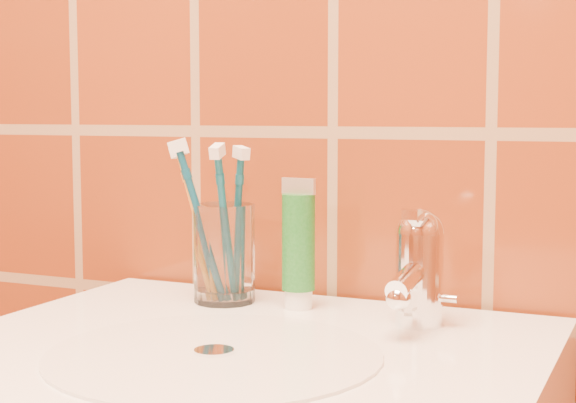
% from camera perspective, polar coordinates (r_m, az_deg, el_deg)
% --- Properties ---
extents(glass_tumbler, '(0.08, 0.08, 0.11)m').
position_cam_1_polar(glass_tumbler, '(1.00, -4.14, -3.36)').
color(glass_tumbler, white).
rests_on(glass_tumbler, pedestal_sink).
extents(toothpaste_tube, '(0.04, 0.04, 0.14)m').
position_cam_1_polar(toothpaste_tube, '(0.96, 0.68, -3.02)').
color(toothpaste_tube, white).
rests_on(toothpaste_tube, pedestal_sink).
extents(faucet, '(0.05, 0.11, 0.12)m').
position_cam_1_polar(faucet, '(0.90, 8.43, -4.01)').
color(faucet, white).
rests_on(faucet, pedestal_sink).
extents(toothbrush_0, '(0.08, 0.07, 0.19)m').
position_cam_1_polar(toothbrush_0, '(0.99, -3.35, -1.57)').
color(toothbrush_0, '#0B4C63').
rests_on(toothbrush_0, glass_tumbler).
extents(toothbrush_1, '(0.12, 0.11, 0.19)m').
position_cam_1_polar(toothbrush_1, '(1.01, -5.80, -1.42)').
color(toothbrush_1, orange).
rests_on(toothbrush_1, glass_tumbler).
extents(toothbrush_2, '(0.04, 0.12, 0.20)m').
position_cam_1_polar(toothbrush_2, '(0.97, -4.09, -1.62)').
color(toothbrush_2, '#0B4B60').
rests_on(toothbrush_2, glass_tumbler).
extents(toothbrush_3, '(0.12, 0.11, 0.20)m').
position_cam_1_polar(toothbrush_3, '(0.99, -5.60, -1.40)').
color(toothbrush_3, navy).
rests_on(toothbrush_3, glass_tumbler).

